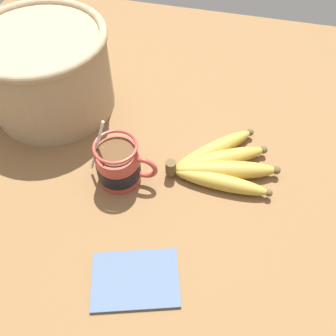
{
  "coord_description": "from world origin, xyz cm",
  "views": [
    {
      "loc": [
        13.38,
        -43.16,
        61.92
      ],
      "look_at": [
        3.42,
        -2.09,
        7.6
      ],
      "focal_mm": 40.0,
      "sensor_mm": 36.0,
      "label": 1
    }
  ],
  "objects": [
    {
      "name": "woven_basket",
      "position": [
        -26.34,
        13.11,
        13.02
      ],
      "size": [
        27.58,
        27.58,
        18.23
      ],
      "color": "tan",
      "rests_on": "table"
    },
    {
      "name": "coffee_mug",
      "position": [
        -5.63,
        -3.46,
        7.52
      ],
      "size": [
        13.45,
        8.26,
        15.06
      ],
      "color": "#B23D33",
      "rests_on": "table"
    },
    {
      "name": "banana_bunch",
      "position": [
        12.74,
        2.94,
        5.17
      ],
      "size": [
        21.47,
        17.14,
        4.12
      ],
      "color": "brown",
      "rests_on": "table"
    },
    {
      "name": "napkin",
      "position": [
        2.95,
        -22.37,
        3.75
      ],
      "size": [
        16.22,
        13.46,
        0.6
      ],
      "color": "slate",
      "rests_on": "table"
    },
    {
      "name": "table",
      "position": [
        0.0,
        0.0,
        1.73
      ],
      "size": [
        122.36,
        122.36,
        3.45
      ],
      "color": "brown",
      "rests_on": "ground"
    }
  ]
}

